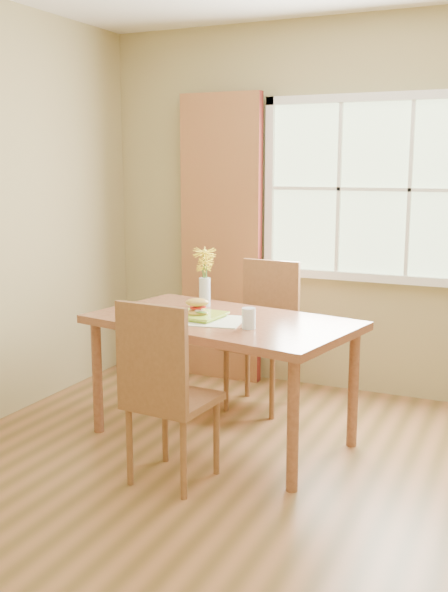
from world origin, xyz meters
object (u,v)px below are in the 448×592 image
at_px(dining_table, 222,331).
at_px(flower_vase, 205,270).
at_px(chair_near, 164,386).
at_px(chair_far, 265,327).
at_px(water_glass, 249,319).
at_px(croissant_sandwich, 197,307).

distance_m(dining_table, flower_vase, 0.50).
height_order(chair_near, flower_vase, flower_vase).
distance_m(chair_far, flower_vase, 0.66).
relative_size(chair_far, water_glass, 8.62).
bearing_deg(dining_table, chair_far, 100.46).
bearing_deg(water_glass, croissant_sandwich, 165.97).
distance_m(croissant_sandwich, water_glass, 0.38).
relative_size(dining_table, chair_far, 1.68).
height_order(chair_far, croissant_sandwich, chair_far).
relative_size(dining_table, flower_vase, 4.46).
xyz_separation_m(chair_near, water_glass, (0.25, 0.53, 0.27)).
distance_m(dining_table, chair_far, 0.72).
relative_size(chair_near, croissant_sandwich, 5.88).
height_order(dining_table, chair_near, chair_near).
xyz_separation_m(chair_far, croissant_sandwich, (-0.13, -0.79, 0.28)).
relative_size(dining_table, croissant_sandwich, 10.04).
distance_m(chair_far, water_glass, 0.95).
bearing_deg(dining_table, flower_vase, 142.03).
bearing_deg(dining_table, water_glass, -24.58).
relative_size(croissant_sandwich, flower_vase, 0.44).
xyz_separation_m(chair_near, croissant_sandwich, (-0.12, 0.62, 0.29)).
relative_size(chair_near, chair_far, 0.98).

